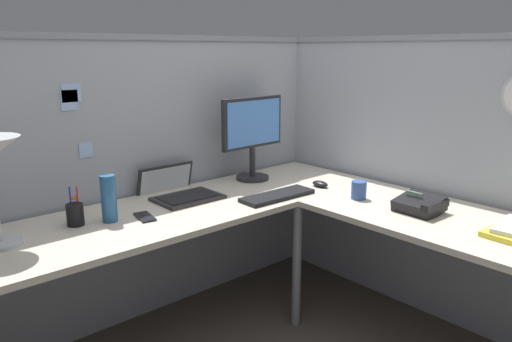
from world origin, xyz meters
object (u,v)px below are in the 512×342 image
Objects in this scene: computer_mouse at (320,184)px; pen_cup at (75,214)px; keyboard at (277,196)px; coffee_mug at (359,190)px; monitor at (253,132)px; thermos_flask at (109,199)px; cell_phone at (145,217)px; laptop at (178,191)px; office_phone at (420,205)px.

pen_cup is (-1.31, 0.31, 0.04)m from computer_mouse.
coffee_mug is (0.31, -0.30, 0.04)m from keyboard.
thermos_flask is (-0.99, -0.13, -0.18)m from monitor.
coffee_mug is (0.15, -0.68, -0.25)m from monitor.
cell_phone is at bearing 169.64° from computer_mouse.
thermos_flask reaches higher than laptop.
laptop is at bearing 125.27° from office_phone.
monitor is 4.81× the size of computer_mouse.
pen_cup is at bearing 154.97° from coffee_mug.
monitor is at bearing 69.73° from keyboard.
monitor is 2.38× the size of office_phone.
thermos_flask is (-0.46, -0.14, 0.09)m from laptop.
thermos_flask reaches higher than office_phone.
monitor is at bearing 102.79° from coffee_mug.
keyboard is 2.05× the size of office_phone.
monitor is at bearing 23.76° from cell_phone.
computer_mouse is at bearing 84.89° from coffee_mug.
keyboard is 1.02m from pen_cup.
keyboard is at bearing 178.49° from computer_mouse.
keyboard is at bearing 118.61° from office_phone.
office_phone is (0.35, -0.64, 0.03)m from keyboard.
pen_cup reaches higher than keyboard.
laptop is 0.61m from pen_cup.
thermos_flask reaches higher than keyboard.
thermos_flask is at bearing -162.62° from laptop.
computer_mouse reaches higher than cell_phone.
computer_mouse is 0.58× the size of pen_cup.
monitor is 5.21× the size of coffee_mug.
office_phone is (0.73, -1.03, 0.01)m from laptop.
office_phone is at bearing -83.18° from coffee_mug.
keyboard is 2.39× the size of pen_cup.
office_phone is (1.19, -0.88, -0.07)m from thermos_flask.
thermos_flask is 1.27m from coffee_mug.
pen_cup is 1.42m from coffee_mug.
thermos_flask is at bearing -21.67° from pen_cup.
laptop is 1.74× the size of thermos_flask.
pen_cup reaches higher than coffee_mug.
thermos_flask is at bearing 166.31° from cell_phone.
cell_phone is at bearing 167.46° from keyboard.
monitor reaches higher than thermos_flask.
coffee_mug is at bearing -77.21° from monitor.
monitor reaches higher than pen_cup.
computer_mouse is (0.71, -0.40, -0.01)m from laptop.
office_phone is at bearing -36.65° from thermos_flask.
cell_phone is 0.65× the size of thermos_flask.
thermos_flask is at bearing 143.35° from office_phone.
pen_cup reaches higher than cell_phone.
computer_mouse is at bearing -29.13° from laptop.
coffee_mug reaches higher than keyboard.
monitor is 2.78× the size of pen_cup.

